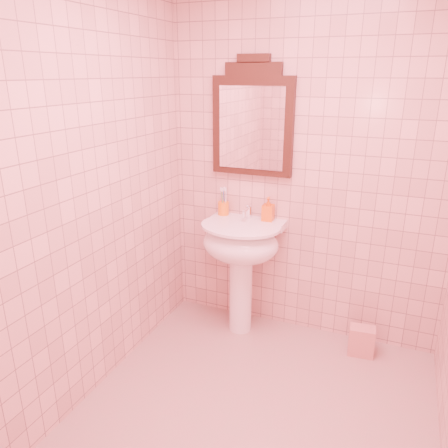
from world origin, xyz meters
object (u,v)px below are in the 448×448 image
at_px(pedestal_sink, 241,251).
at_px(towel, 361,341).
at_px(toothbrush_cup, 223,208).
at_px(mirror, 252,121).
at_px(soap_dispenser, 268,209).

bearing_deg(pedestal_sink, towel, 1.96).
xyz_separation_m(toothbrush_cup, towel, (1.11, -0.13, -0.81)).
height_order(mirror, toothbrush_cup, mirror).
bearing_deg(pedestal_sink, soap_dispenser, 46.93).
height_order(toothbrush_cup, soap_dispenser, toothbrush_cup).
height_order(toothbrush_cup, towel, toothbrush_cup).
xyz_separation_m(mirror, towel, (0.90, -0.17, -1.46)).
xyz_separation_m(mirror, soap_dispenser, (0.15, -0.04, -0.62)).
xyz_separation_m(pedestal_sink, towel, (0.90, 0.03, -0.56)).
relative_size(mirror, soap_dispenser, 4.63).
height_order(pedestal_sink, towel, pedestal_sink).
xyz_separation_m(pedestal_sink, soap_dispenser, (0.15, 0.16, 0.29)).
distance_m(mirror, toothbrush_cup, 0.68).
height_order(pedestal_sink, toothbrush_cup, toothbrush_cup).
relative_size(mirror, toothbrush_cup, 4.35).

